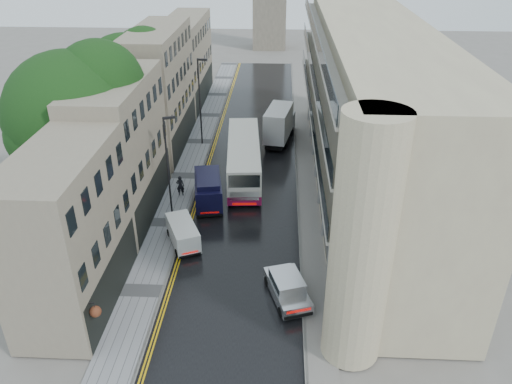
# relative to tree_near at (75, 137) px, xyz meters

# --- Properties ---
(road) EXTENTS (9.00, 85.00, 0.02)m
(road) POSITION_rel_tree_near_xyz_m (12.50, 7.50, -6.94)
(road) COLOR black
(road) RESTS_ON ground
(left_sidewalk) EXTENTS (2.70, 85.00, 0.12)m
(left_sidewalk) POSITION_rel_tree_near_xyz_m (6.65, 7.50, -6.89)
(left_sidewalk) COLOR gray
(left_sidewalk) RESTS_ON ground
(right_sidewalk) EXTENTS (1.80, 85.00, 0.12)m
(right_sidewalk) POSITION_rel_tree_near_xyz_m (17.90, 7.50, -6.89)
(right_sidewalk) COLOR slate
(right_sidewalk) RESTS_ON ground
(old_shop_row) EXTENTS (4.50, 56.00, 12.00)m
(old_shop_row) POSITION_rel_tree_near_xyz_m (3.05, 10.00, -0.95)
(old_shop_row) COLOR gray
(old_shop_row) RESTS_ON ground
(modern_block) EXTENTS (8.00, 40.00, 14.00)m
(modern_block) POSITION_rel_tree_near_xyz_m (22.80, 6.00, 0.05)
(modern_block) COLOR #C3B791
(modern_block) RESTS_ON ground
(tree_near) EXTENTS (10.56, 10.56, 13.89)m
(tree_near) POSITION_rel_tree_near_xyz_m (0.00, 0.00, 0.00)
(tree_near) COLOR black
(tree_near) RESTS_ON ground
(tree_far) EXTENTS (9.24, 9.24, 12.46)m
(tree_far) POSITION_rel_tree_near_xyz_m (0.30, 13.00, -0.72)
(tree_far) COLOR black
(tree_far) RESTS_ON ground
(cream_bus) EXTENTS (3.81, 12.74, 3.42)m
(cream_bus) POSITION_rel_tree_near_xyz_m (11.01, 4.40, -5.21)
(cream_bus) COLOR white
(cream_bus) RESTS_ON road
(white_lorry) EXTENTS (3.55, 7.80, 3.95)m
(white_lorry) POSITION_rel_tree_near_xyz_m (13.97, 15.04, -4.95)
(white_lorry) COLOR silver
(white_lorry) RESTS_ON road
(silver_hatchback) EXTENTS (3.17, 4.76, 1.64)m
(silver_hatchback) POSITION_rel_tree_near_xyz_m (15.68, -10.92, -6.10)
(silver_hatchback) COLOR #B8B8BD
(silver_hatchback) RESTS_ON road
(white_van) EXTENTS (3.18, 4.34, 1.80)m
(white_van) POSITION_rel_tree_near_xyz_m (8.20, -5.12, -6.02)
(white_van) COLOR white
(white_van) RESTS_ON road
(navy_van) EXTENTS (3.04, 5.68, 2.75)m
(navy_van) POSITION_rel_tree_near_xyz_m (8.74, 0.69, -5.55)
(navy_van) COLOR black
(navy_van) RESTS_ON road
(pedestrian) EXTENTS (0.70, 0.48, 1.85)m
(pedestrian) POSITION_rel_tree_near_xyz_m (6.82, 3.70, -5.90)
(pedestrian) COLOR black
(pedestrian) RESTS_ON left_sidewalk
(lamp_post_near) EXTENTS (0.95, 0.56, 8.42)m
(lamp_post_near) POSITION_rel_tree_near_xyz_m (6.75, 0.23, -2.62)
(lamp_post_near) COLOR black
(lamp_post_near) RESTS_ON left_sidewalk
(lamp_post_far) EXTENTS (1.04, 0.40, 9.07)m
(lamp_post_far) POSITION_rel_tree_near_xyz_m (7.02, 15.21, -2.29)
(lamp_post_far) COLOR black
(lamp_post_far) RESTS_ON left_sidewalk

